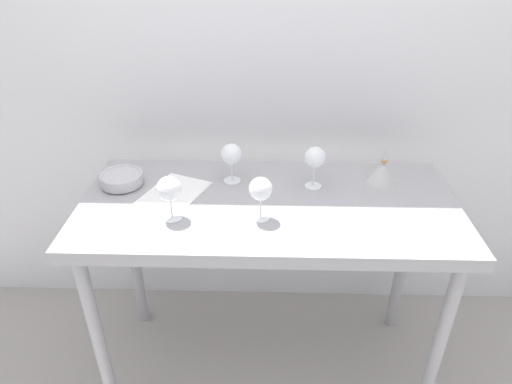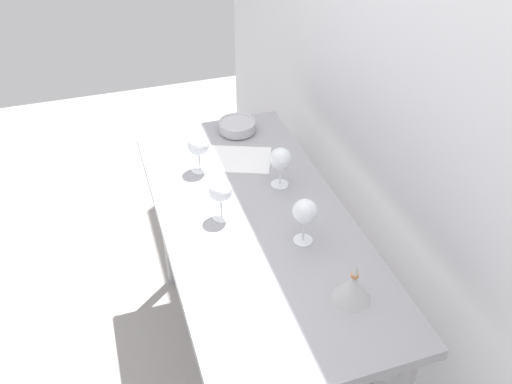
# 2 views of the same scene
# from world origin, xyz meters

# --- Properties ---
(ground_plane) EXTENTS (6.00, 6.00, 0.00)m
(ground_plane) POSITION_xyz_m (0.00, 0.00, 0.00)
(ground_plane) COLOR #9F9A94
(back_wall) EXTENTS (3.80, 0.04, 2.60)m
(back_wall) POSITION_xyz_m (0.00, 0.49, 1.30)
(back_wall) COLOR silver
(back_wall) RESTS_ON ground_plane
(steel_counter) EXTENTS (1.40, 0.65, 0.90)m
(steel_counter) POSITION_xyz_m (0.00, -0.01, 0.79)
(steel_counter) COLOR #9A9AA0
(steel_counter) RESTS_ON ground_plane
(wine_glass_near_center) EXTENTS (0.08, 0.08, 0.16)m
(wine_glass_near_center) POSITION_xyz_m (-0.03, -0.12, 1.01)
(wine_glass_near_center) COLOR white
(wine_glass_near_center) RESTS_ON steel_counter
(wine_glass_far_left) EXTENTS (0.08, 0.08, 0.16)m
(wine_glass_far_left) POSITION_xyz_m (-0.15, 0.14, 1.01)
(wine_glass_far_left) COLOR white
(wine_glass_far_left) RESTS_ON steel_counter
(wine_glass_far_right) EXTENTS (0.08, 0.08, 0.17)m
(wine_glass_far_right) POSITION_xyz_m (0.17, 0.11, 1.02)
(wine_glass_far_right) COLOR white
(wine_glass_far_right) RESTS_ON steel_counter
(wine_glass_near_left) EXTENTS (0.09, 0.09, 0.16)m
(wine_glass_near_left) POSITION_xyz_m (-0.34, -0.12, 1.01)
(wine_glass_near_left) COLOR white
(wine_glass_near_left) RESTS_ON steel_counter
(tasting_sheet_upper) EXTENTS (0.27, 0.31, 0.00)m
(tasting_sheet_upper) POSITION_xyz_m (-0.36, 0.04, 0.90)
(tasting_sheet_upper) COLOR white
(tasting_sheet_upper) RESTS_ON steel_counter
(tasting_bowl) EXTENTS (0.16, 0.16, 0.05)m
(tasting_bowl) POSITION_xyz_m (-0.58, 0.10, 0.93)
(tasting_bowl) COLOR beige
(tasting_bowl) RESTS_ON steel_counter
(decanter_funnel) EXTENTS (0.12, 0.12, 0.14)m
(decanter_funnel) POSITION_xyz_m (0.45, 0.15, 0.94)
(decanter_funnel) COLOR #BABABA
(decanter_funnel) RESTS_ON steel_counter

